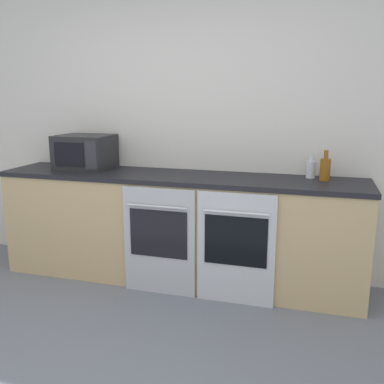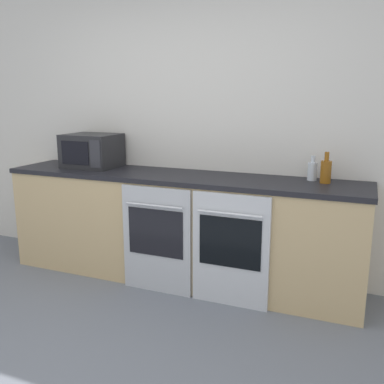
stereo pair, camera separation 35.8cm
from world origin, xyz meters
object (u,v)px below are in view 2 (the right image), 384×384
Objects in this scene: microwave at (92,151)px; bottle_amber at (326,171)px; oven_left at (156,240)px; bottle_clear at (312,171)px; oven_right at (230,250)px.

bottle_amber is at bearing 0.91° from microwave.
oven_left is 1.12m from microwave.
bottle_clear is at bearing 145.26° from bottle_amber.
oven_left is 1.00× the size of oven_right.
bottle_clear reaches higher than oven_right.
microwave is 2.09m from bottle_amber.
microwave is 1.98m from bottle_clear.
oven_right is (0.62, 0.00, 0.00)m from oven_left.
oven_left is at bearing 180.00° from oven_right.
microwave is (-1.47, 0.38, 0.64)m from oven_right.
bottle_amber is (1.24, 0.41, 0.58)m from oven_left.
oven_left is at bearing -156.81° from bottle_clear.
microwave is at bearing -179.09° from bottle_amber.
bottle_amber is (2.08, 0.03, -0.06)m from microwave.
oven_right is 0.90m from bottle_clear.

